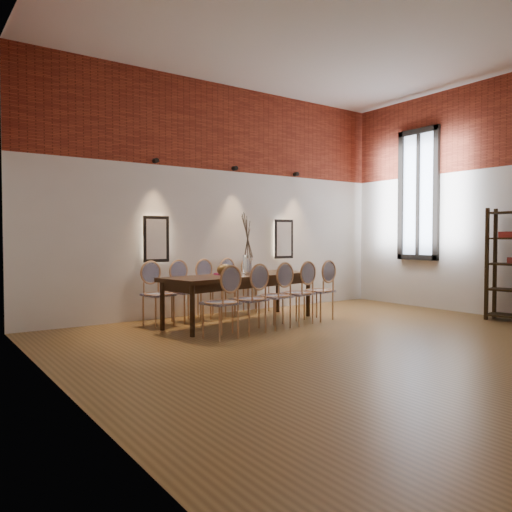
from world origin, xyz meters
TOP-DOWN VIEW (x-y plane):
  - floor at (0.00, 0.00)m, footprint 7.00×7.00m
  - ceiling at (0.00, 0.00)m, footprint 7.00×7.00m
  - wall_back at (0.00, 3.55)m, footprint 7.00×0.10m
  - wall_left at (-3.55, 0.00)m, footprint 0.10×7.00m
  - brick_band_back at (0.00, 3.48)m, footprint 7.00×0.02m
  - niche_left at (-1.30, 3.45)m, footprint 0.36×0.06m
  - niche_right at (1.30, 3.45)m, footprint 0.36×0.06m
  - spot_fixture_left at (-1.30, 3.42)m, footprint 0.08×0.10m
  - spot_fixture_mid at (0.20, 3.42)m, footprint 0.08×0.10m
  - spot_fixture_right at (1.60, 3.42)m, footprint 0.08×0.10m
  - window_glass at (3.46, 2.00)m, footprint 0.02×0.78m
  - window_frame at (3.44, 2.00)m, footprint 0.08×0.90m
  - window_mullion at (3.44, 2.00)m, footprint 0.06×0.06m
  - dining_table at (-0.33, 2.41)m, footprint 2.74×1.31m
  - chair_near_a at (-1.24, 1.53)m, footprint 0.51×0.51m
  - chair_near_b at (-0.72, 1.63)m, footprint 0.51×0.51m
  - chair_near_c at (-0.20, 1.72)m, footprint 0.51×0.51m
  - chair_near_d at (0.31, 1.82)m, footprint 0.51×0.51m
  - chair_near_e at (0.83, 1.92)m, footprint 0.51×0.51m
  - chair_far_a at (-1.49, 2.91)m, footprint 0.51×0.51m
  - chair_far_b at (-0.98, 3.01)m, footprint 0.51×0.51m
  - chair_far_c at (-0.46, 3.10)m, footprint 0.51×0.51m
  - chair_far_d at (0.06, 3.20)m, footprint 0.51×0.51m
  - chair_far_e at (0.57, 3.30)m, footprint 0.51×0.51m
  - vase at (-0.20, 2.44)m, footprint 0.14×0.14m
  - dried_branches at (-0.20, 2.44)m, footprint 0.50×0.50m
  - bowl at (-0.70, 2.30)m, footprint 0.24×0.24m
  - book at (-0.57, 2.53)m, footprint 0.29×0.22m

SIDE VIEW (x-z plane):
  - floor at x=0.00m, z-range -0.02..0.00m
  - dining_table at x=-0.33m, z-range 0.00..0.75m
  - chair_near_a at x=-1.24m, z-range 0.00..0.94m
  - chair_near_b at x=-0.72m, z-range 0.00..0.94m
  - chair_near_c at x=-0.20m, z-range 0.00..0.94m
  - chair_near_d at x=0.31m, z-range 0.00..0.94m
  - chair_near_e at x=0.83m, z-range 0.00..0.94m
  - chair_far_a at x=-1.49m, z-range 0.00..0.94m
  - chair_far_b at x=-0.98m, z-range 0.00..0.94m
  - chair_far_c at x=-0.46m, z-range 0.00..0.94m
  - chair_far_d at x=0.06m, z-range 0.00..0.94m
  - chair_far_e at x=0.57m, z-range 0.00..0.94m
  - book at x=-0.57m, z-range 0.75..0.78m
  - bowl at x=-0.70m, z-range 0.75..0.93m
  - vase at x=-0.20m, z-range 0.75..1.05m
  - niche_left at x=-1.30m, z-range 0.97..1.63m
  - niche_right at x=1.30m, z-range 0.97..1.63m
  - dried_branches at x=-0.20m, z-range 1.00..1.70m
  - wall_back at x=0.00m, z-range 0.00..4.00m
  - wall_left at x=-3.55m, z-range 0.00..4.00m
  - window_glass at x=3.46m, z-range 0.96..3.34m
  - window_frame at x=3.44m, z-range 0.90..3.40m
  - window_mullion at x=3.44m, z-range 0.95..3.35m
  - spot_fixture_left at x=-1.30m, z-range 2.51..2.59m
  - spot_fixture_mid at x=0.20m, z-range 2.51..2.59m
  - spot_fixture_right at x=1.60m, z-range 2.51..2.59m
  - brick_band_back at x=0.00m, z-range 2.50..4.00m
  - ceiling at x=0.00m, z-range 4.00..4.02m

